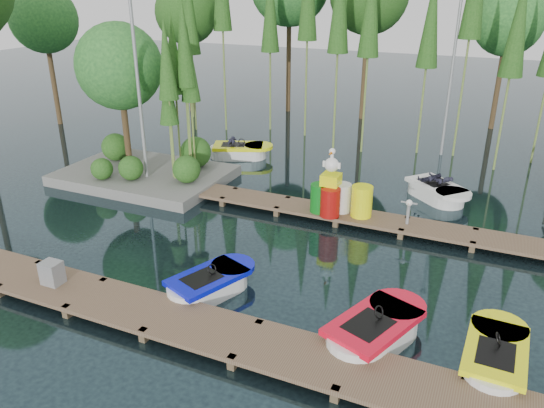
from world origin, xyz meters
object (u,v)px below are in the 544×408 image
at_px(island, 135,96).
at_px(yellow_barrel, 362,201).
at_px(boat_blue, 210,284).
at_px(utility_cabinet, 52,273).
at_px(boat_red, 375,331).
at_px(drum_cluster, 331,194).
at_px(boat_yellow_far, 239,151).

height_order(island, yellow_barrel, island).
bearing_deg(island, yellow_barrel, -5.04).
xyz_separation_m(boat_blue, utility_cabinet, (-3.48, -1.60, 0.35)).
relative_size(boat_red, drum_cluster, 1.42).
xyz_separation_m(boat_red, utility_cabinet, (-7.67, -1.36, 0.32)).
height_order(island, utility_cabinet, island).
height_order(boat_yellow_far, utility_cabinet, boat_yellow_far).
distance_m(boat_red, yellow_barrel, 5.96).
xyz_separation_m(utility_cabinet, yellow_barrel, (5.81, 7.00, 0.20)).
bearing_deg(boat_blue, drum_cluster, 97.26).
xyz_separation_m(boat_blue, yellow_barrel, (2.33, 5.40, 0.56)).
height_order(boat_blue, boat_red, boat_red).
distance_m(boat_blue, boat_red, 4.20).
bearing_deg(yellow_barrel, drum_cluster, -170.85).
height_order(island, boat_blue, island).
height_order(boat_blue, boat_yellow_far, boat_yellow_far).
xyz_separation_m(boat_yellow_far, yellow_barrel, (6.65, -4.51, 0.51)).
bearing_deg(boat_yellow_far, boat_blue, -68.30).
relative_size(boat_yellow_far, utility_cabinet, 5.13).
xyz_separation_m(boat_red, boat_yellow_far, (-8.51, 10.15, 0.02)).
distance_m(boat_yellow_far, yellow_barrel, 8.05).
relative_size(boat_blue, utility_cabinet, 4.64).
relative_size(utility_cabinet, drum_cluster, 0.27).
xyz_separation_m(utility_cabinet, drum_cluster, (4.84, 6.84, 0.33)).
height_order(boat_blue, yellow_barrel, yellow_barrel).
relative_size(island, utility_cabinet, 11.62).
bearing_deg(utility_cabinet, boat_red, 10.09).
bearing_deg(boat_yellow_far, drum_cluster, -41.29).
bearing_deg(island, boat_blue, -42.98).
xyz_separation_m(boat_blue, boat_red, (4.19, -0.24, 0.03)).
relative_size(boat_yellow_far, drum_cluster, 1.41).
bearing_deg(boat_red, boat_blue, -162.29).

